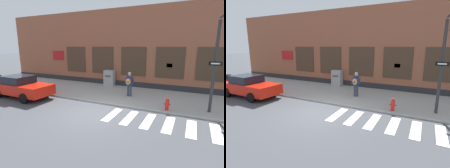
# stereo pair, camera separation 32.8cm
# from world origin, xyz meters

# --- Properties ---
(ground_plane) EXTENTS (160.00, 160.00, 0.00)m
(ground_plane) POSITION_xyz_m (0.00, 0.00, 0.00)
(ground_plane) COLOR #424449
(sidewalk) EXTENTS (28.00, 4.98, 0.10)m
(sidewalk) POSITION_xyz_m (0.00, 4.22, 0.05)
(sidewalk) COLOR #9E9E99
(sidewalk) RESTS_ON ground
(building_backdrop) EXTENTS (28.00, 4.06, 6.67)m
(building_backdrop) POSITION_xyz_m (-0.00, 8.70, 3.33)
(building_backdrop) COLOR #99563D
(building_backdrop) RESTS_ON ground
(crosswalk) EXTENTS (5.20, 1.90, 0.01)m
(crosswalk) POSITION_xyz_m (3.36, 0.43, 0.01)
(crosswalk) COLOR silver
(crosswalk) RESTS_ON ground
(red_car) EXTENTS (4.64, 2.07, 1.53)m
(red_car) POSITION_xyz_m (-6.24, 0.67, 0.77)
(red_car) COLOR red
(red_car) RESTS_ON ground
(busker) EXTENTS (0.77, 0.64, 1.69)m
(busker) POSITION_xyz_m (0.70, 3.77, 1.07)
(busker) COLOR #33384C
(busker) RESTS_ON sidewalk
(traffic_light) EXTENTS (0.60, 2.48, 4.88)m
(traffic_light) POSITION_xyz_m (5.66, 1.81, 3.47)
(traffic_light) COLOR #2D2D30
(traffic_light) RESTS_ON sidewalk
(utility_box) EXTENTS (0.90, 0.65, 1.38)m
(utility_box) POSITION_xyz_m (-2.03, 6.26, 0.79)
(utility_box) COLOR #9E9E9E
(utility_box) RESTS_ON sidewalk
(fire_hydrant) EXTENTS (0.38, 0.20, 0.70)m
(fire_hydrant) POSITION_xyz_m (3.51, 2.08, 0.45)
(fire_hydrant) COLOR red
(fire_hydrant) RESTS_ON sidewalk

